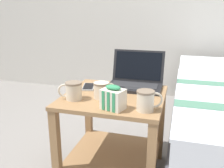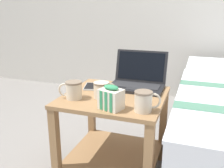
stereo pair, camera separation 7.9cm
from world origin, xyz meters
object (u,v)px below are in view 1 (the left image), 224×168
object	(u,v)px
mug_front_left	(102,89)
cell_phone	(89,87)
mug_front_right	(146,100)
mug_mid_center	(73,90)
laptop	(135,80)
snack_bag	(113,98)

from	to	relation	value
mug_front_left	cell_phone	bearing A→B (deg)	132.11
mug_front_right	mug_mid_center	bearing A→B (deg)	173.09
cell_phone	mug_mid_center	bearing A→B (deg)	-90.74
laptop	mug_mid_center	world-z (taller)	laptop
mug_mid_center	laptop	bearing A→B (deg)	48.64
laptop	mug_front_left	size ratio (longest dim) A/B	2.91
mug_front_left	snack_bag	distance (m)	0.17
laptop	mug_mid_center	bearing A→B (deg)	-131.36
mug_front_left	mug_mid_center	distance (m)	0.16
mug_front_left	mug_front_right	bearing A→B (deg)	-23.34
mug_mid_center	snack_bag	world-z (taller)	snack_bag
snack_bag	mug_front_right	bearing A→B (deg)	7.64
mug_front_right	cell_phone	size ratio (longest dim) A/B	0.80
mug_front_right	laptop	bearing A→B (deg)	108.38
snack_bag	mug_mid_center	bearing A→B (deg)	163.97
snack_bag	cell_phone	world-z (taller)	snack_bag
laptop	mug_front_right	bearing A→B (deg)	-71.62
mug_mid_center	snack_bag	distance (m)	0.26
laptop	mug_front_right	world-z (taller)	laptop
mug_front_left	cell_phone	size ratio (longest dim) A/B	0.73
laptop	cell_phone	bearing A→B (deg)	-160.13
mug_front_left	laptop	bearing A→B (deg)	61.68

